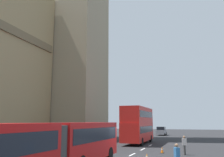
{
  "coord_description": "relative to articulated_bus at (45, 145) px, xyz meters",
  "views": [
    {
      "loc": [
        -19.44,
        -5.78,
        2.97
      ],
      "look_at": [
        5.01,
        2.69,
        7.57
      ],
      "focal_mm": 38.91,
      "sensor_mm": 36.0,
      "label": 1
    }
  ],
  "objects": [
    {
      "name": "pedestrian_near_cones",
      "position": [
        3.83,
        -6.53,
        -0.83
      ],
      "size": [
        0.46,
        0.39,
        1.69
      ],
      "color": "#262D4C",
      "rests_on": "ground_plane"
    },
    {
      "name": "traffic_cone_west",
      "position": [
        7.66,
        -3.98,
        -1.46
      ],
      "size": [
        0.36,
        0.36,
        0.58
      ],
      "color": "black",
      "rests_on": "ground_plane"
    },
    {
      "name": "traffic_cone_middle",
      "position": [
        12.88,
        -4.43,
        -1.46
      ],
      "size": [
        0.36,
        0.36,
        0.58
      ],
      "color": "black",
      "rests_on": "ground_plane"
    },
    {
      "name": "double_decker_bus",
      "position": [
        21.96,
        0.0,
        0.96
      ],
      "size": [
        9.53,
        2.54,
        4.9
      ],
      "color": "red",
      "rests_on": "ground_plane"
    },
    {
      "name": "sedan_lead",
      "position": [
        43.74,
        -0.19,
        -0.83
      ],
      "size": [
        4.4,
        1.86,
        1.85
      ],
      "color": "gray",
      "rests_on": "ground_plane"
    },
    {
      "name": "articulated_bus",
      "position": [
        0.0,
        0.0,
        0.0
      ],
      "size": [
        17.11,
        2.54,
        2.9
      ],
      "color": "red",
      "rests_on": "ground_plane"
    },
    {
      "name": "pedestrian_by_kerb",
      "position": [
        12.24,
        -6.55,
        -0.83
      ],
      "size": [
        0.36,
        0.43,
        1.69
      ],
      "color": "#333333",
      "rests_on": "ground_plane"
    }
  ]
}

